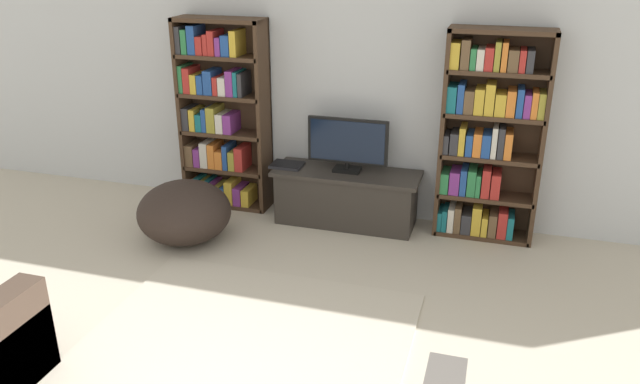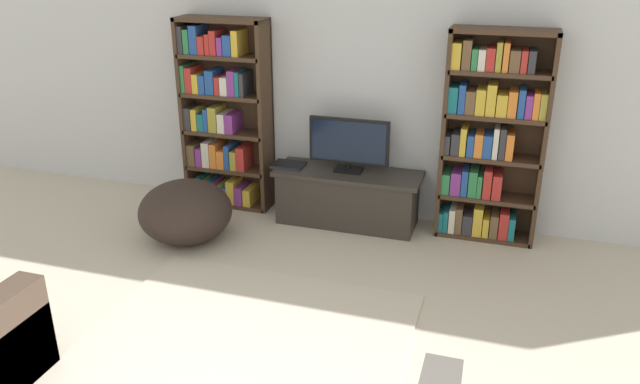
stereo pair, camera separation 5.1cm
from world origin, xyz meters
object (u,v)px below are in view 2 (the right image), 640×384
at_px(laptop, 288,165).
at_px(bookshelf_right, 489,138).
at_px(tv_stand, 348,197).
at_px(television, 349,144).
at_px(beanbag_ottoman, 186,211).
at_px(bookshelf_left, 223,116).

bearing_deg(laptop, bookshelf_right, 4.37).
bearing_deg(tv_stand, bookshelf_right, 5.53).
relative_size(television, laptop, 2.52).
height_order(television, laptop, television).
bearing_deg(beanbag_ottoman, bookshelf_right, 19.73).
bearing_deg(beanbag_ottoman, tv_stand, 31.37).
xyz_separation_m(bookshelf_right, tv_stand, (-1.18, -0.11, -0.63)).
relative_size(tv_stand, television, 1.83).
height_order(bookshelf_left, laptop, bookshelf_left).
relative_size(bookshelf_left, beanbag_ottoman, 2.24).
xyz_separation_m(tv_stand, beanbag_ottoman, (-1.23, -0.75, 0.01)).
bearing_deg(bookshelf_right, bookshelf_left, 179.97).
xyz_separation_m(tv_stand, television, (0.00, 0.02, 0.50)).
distance_m(bookshelf_left, tv_stand, 1.41).
bearing_deg(television, laptop, -176.49).
distance_m(tv_stand, beanbag_ottoman, 1.44).
bearing_deg(laptop, beanbag_ottoman, -132.58).
bearing_deg(bookshelf_left, tv_stand, -5.26).
distance_m(bookshelf_left, beanbag_ottoman, 1.06).
bearing_deg(tv_stand, beanbag_ottoman, -148.63).
xyz_separation_m(laptop, beanbag_ottoman, (-0.67, -0.73, -0.25)).
height_order(bookshelf_left, bookshelf_right, same).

